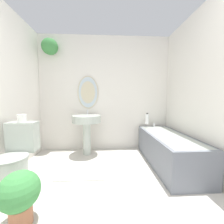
% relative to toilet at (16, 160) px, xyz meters
% --- Properties ---
extents(wall_back, '(2.83, 0.31, 2.40)m').
position_rel_toilet_xyz_m(wall_back, '(1.02, 1.28, 0.93)').
color(wall_back, silver).
rests_on(wall_back, ground_plane).
extents(wall_right, '(0.06, 2.62, 2.40)m').
position_rel_toilet_xyz_m(wall_right, '(2.49, 0.01, 0.86)').
color(wall_right, silver).
rests_on(wall_right, ground_plane).
extents(toilet, '(0.38, 0.56, 0.78)m').
position_rel_toilet_xyz_m(toilet, '(0.00, 0.00, 0.00)').
color(toilet, '#B2BCB2').
rests_on(toilet, ground_plane).
extents(pedestal_sink, '(0.55, 0.55, 0.87)m').
position_rel_toilet_xyz_m(pedestal_sink, '(0.75, 0.95, 0.27)').
color(pedestal_sink, '#B2BCB2').
rests_on(pedestal_sink, ground_plane).
extents(bathtub, '(0.60, 1.49, 0.58)m').
position_rel_toilet_xyz_m(bathtub, '(2.14, 0.47, -0.07)').
color(bathtub, slate).
rests_on(bathtub, ground_plane).
extents(shampoo_bottle, '(0.07, 0.07, 0.23)m').
position_rel_toilet_xyz_m(shampoo_bottle, '(1.97, 1.04, 0.35)').
color(shampoo_bottle, white).
rests_on(shampoo_bottle, bathtub).
extents(potted_plant, '(0.33, 0.33, 0.47)m').
position_rel_toilet_xyz_m(potted_plant, '(0.38, -0.56, -0.06)').
color(potted_plant, '#9E6042').
rests_on(potted_plant, ground_plane).
extents(bath_mat, '(0.68, 0.38, 0.02)m').
position_rel_toilet_xyz_m(bath_mat, '(0.75, 0.22, -0.33)').
color(bath_mat, silver).
rests_on(bath_mat, ground_plane).
extents(toilet_paper_roll, '(0.11, 0.11, 0.10)m').
position_rel_toilet_xyz_m(toilet_paper_roll, '(0.00, 0.18, 0.49)').
color(toilet_paper_roll, white).
rests_on(toilet_paper_roll, toilet).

